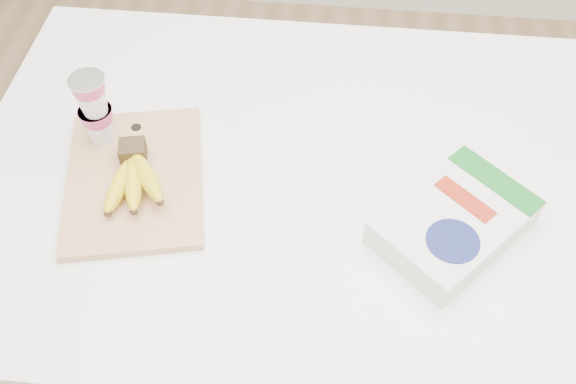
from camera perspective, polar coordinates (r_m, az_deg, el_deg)
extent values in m
plane|color=tan|center=(2.11, 2.03, -16.72)|extent=(4.00, 4.00, 0.00)
cube|color=white|center=(1.64, 2.54, -9.98)|extent=(1.38, 0.92, 1.03)
cube|color=#E0A77B|center=(1.23, -13.48, 1.18)|extent=(0.31, 0.38, 0.02)
cube|color=#382816|center=(1.23, -13.64, 3.58)|extent=(0.06, 0.05, 0.03)
ellipsoid|color=yellow|center=(1.19, -14.64, 0.75)|extent=(0.04, 0.15, 0.04)
sphere|color=#382816|center=(1.16, -15.72, -1.84)|extent=(0.01, 0.01, 0.01)
ellipsoid|color=yellow|center=(1.18, -13.58, 0.94)|extent=(0.07, 0.15, 0.04)
sphere|color=#382816|center=(1.14, -13.53, -1.68)|extent=(0.01, 0.01, 0.01)
ellipsoid|color=yellow|center=(1.18, -12.50, 1.42)|extent=(0.11, 0.14, 0.04)
sphere|color=#382816|center=(1.14, -11.31, -0.90)|extent=(0.01, 0.01, 0.01)
cylinder|color=silver|center=(1.20, -17.53, 9.50)|extent=(0.07, 0.07, 0.00)
cube|color=white|center=(1.15, 14.49, -2.62)|extent=(0.31, 0.31, 0.06)
cube|color=#16661F|center=(1.19, 17.98, 1.04)|extent=(0.16, 0.15, 0.00)
cylinder|color=navy|center=(1.09, 14.45, -4.22)|extent=(0.13, 0.13, 0.00)
cube|color=#9D2511|center=(1.14, 15.46, -0.60)|extent=(0.10, 0.10, 0.00)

